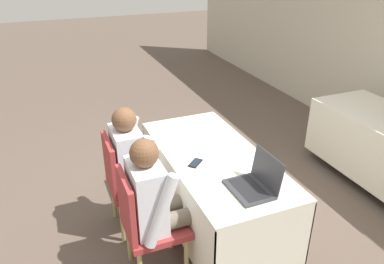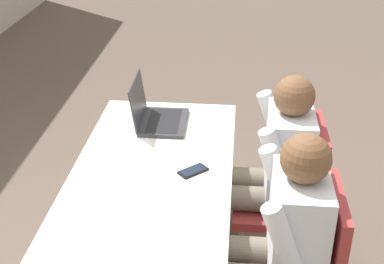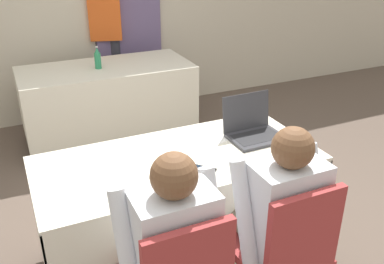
{
  "view_description": "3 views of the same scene",
  "coord_description": "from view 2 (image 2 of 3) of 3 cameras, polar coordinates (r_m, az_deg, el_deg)",
  "views": [
    {
      "loc": [
        2.42,
        -1.19,
        2.28
      ],
      "look_at": [
        0.0,
        -0.2,
        0.99
      ],
      "focal_mm": 35.0,
      "sensor_mm": 36.0,
      "label": 1
    },
    {
      "loc": [
        -2.07,
        -0.39,
        2.11
      ],
      "look_at": [
        0.0,
        -0.2,
        0.99
      ],
      "focal_mm": 50.0,
      "sensor_mm": 36.0,
      "label": 2
    },
    {
      "loc": [
        -0.84,
        -2.04,
        1.96
      ],
      "look_at": [
        0.0,
        -0.2,
        0.99
      ],
      "focal_mm": 40.0,
      "sensor_mm": 36.0,
      "label": 3
    }
  ],
  "objects": [
    {
      "name": "paper_beside_laptop",
      "position": [
        2.76,
        -7.55,
        -1.69
      ],
      "size": [
        0.29,
        0.34,
        0.0
      ],
      "rotation": [
        0.0,
        0.0,
        0.3
      ],
      "color": "white",
      "rests_on": "conference_table_near"
    },
    {
      "name": "person_white_shirt",
      "position": [
        2.78,
        8.56,
        -3.71
      ],
      "size": [
        0.5,
        0.52,
        1.16
      ],
      "rotation": [
        0.0,
        0.0,
        3.14
      ],
      "color": "#665B4C",
      "rests_on": "ground_plane"
    },
    {
      "name": "laptop",
      "position": [
        2.96,
        -3.82,
        1.75
      ],
      "size": [
        0.35,
        0.29,
        0.26
      ],
      "rotation": [
        0.0,
        0.0,
        0.01
      ],
      "color": "#333338",
      "rests_on": "conference_table_near"
    },
    {
      "name": "paper_centre_table",
      "position": [
        2.21,
        -11.02,
        -10.49
      ],
      "size": [
        0.28,
        0.34,
        0.0
      ],
      "rotation": [
        0.0,
        0.0,
        -0.25
      ],
      "color": "white",
      "rests_on": "conference_table_near"
    },
    {
      "name": "cell_phone",
      "position": [
        2.54,
        0.11,
        -4.17
      ],
      "size": [
        0.15,
        0.15,
        0.01
      ],
      "rotation": [
        0.0,
        0.0,
        0.73
      ],
      "color": "black",
      "rests_on": "conference_table_near"
    },
    {
      "name": "person_checkered_shirt",
      "position": [
        2.31,
        9.13,
        -11.36
      ],
      "size": [
        0.5,
        0.52,
        1.16
      ],
      "rotation": [
        0.0,
        0.0,
        3.14
      ],
      "color": "#665B4C",
      "rests_on": "ground_plane"
    },
    {
      "name": "conference_table_near",
      "position": [
        2.61,
        -4.39,
        -8.22
      ],
      "size": [
        1.66,
        0.77,
        0.74
      ],
      "color": "silver",
      "rests_on": "ground_plane"
    },
    {
      "name": "chair_near_right",
      "position": [
        2.88,
        10.39,
        -6.5
      ],
      "size": [
        0.44,
        0.44,
        0.9
      ],
      "rotation": [
        0.0,
        0.0,
        3.14
      ],
      "color": "tan",
      "rests_on": "ground_plane"
    }
  ]
}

